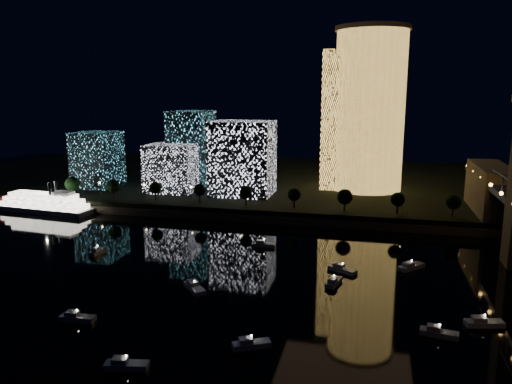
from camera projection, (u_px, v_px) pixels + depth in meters
ground at (276, 316)px, 115.32m from camera, size 520.00×520.00×0.00m
far_bank at (334, 183)px, 267.41m from camera, size 420.00×160.00×5.00m
seawall at (317, 221)px, 193.22m from camera, size 420.00×6.00×3.00m
tower_cylindrical at (369, 110)px, 231.72m from camera, size 34.00×34.00×74.84m
tower_rectangular at (344, 120)px, 237.73m from camera, size 20.34×20.34×64.71m
midrise_blocks at (187, 157)px, 236.45m from camera, size 97.32×40.64×36.60m
riverboat at (40, 203)px, 214.65m from camera, size 47.72×14.38×14.16m
motorboats at (282, 293)px, 126.54m from camera, size 115.77×82.29×2.78m
esplanade_trees at (237, 192)px, 204.79m from camera, size 166.18×6.60×8.80m
street_lamps at (240, 192)px, 210.88m from camera, size 132.70×0.70×5.65m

